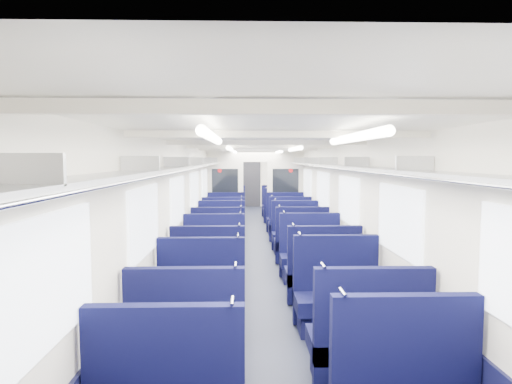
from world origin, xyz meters
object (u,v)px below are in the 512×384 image
object	(u,v)px
bulkhead	(255,188)
seat_15	(295,236)
seat_13	(301,245)
seat_19	(285,221)
seat_14	(221,236)
seat_20	(229,212)
seat_9	(322,277)
seat_18	(226,221)
seat_4	(188,347)
seat_16	(224,228)
seat_6	(200,305)
seat_22	(230,208)
seat_5	(368,347)
seat_7	(337,301)
seat_23	(277,207)
seat_17	(290,227)
seat_11	(310,259)
seat_8	(209,278)
seat_10	(214,261)
end_door	(252,184)
seat_12	(219,245)
seat_21	(280,212)

from	to	relation	value
bulkhead	seat_15	distance (m)	3.17
seat_13	seat_19	bearing A→B (deg)	90.00
seat_14	seat_20	distance (m)	4.34
seat_9	seat_18	bearing A→B (deg)	106.03
seat_9	seat_18	distance (m)	6.01
seat_4	seat_16	bearing A→B (deg)	90.00
seat_6	seat_22	distance (m)	10.02
seat_16	seat_5	bearing A→B (deg)	-76.46
seat_7	seat_6	bearing A→B (deg)	-175.95
seat_18	seat_23	xyz separation A→B (m)	(1.66, 3.27, 0.00)
seat_9	seat_18	size ratio (longest dim) A/B	1.00
seat_14	seat_16	distance (m)	1.16
seat_13	seat_17	world-z (taller)	same
bulkhead	seat_6	bearing A→B (deg)	-96.36
seat_17	seat_20	world-z (taller)	same
seat_15	seat_22	size ratio (longest dim) A/B	1.00
seat_6	seat_11	size ratio (longest dim) A/B	1.00
seat_8	seat_17	world-z (taller)	same
seat_4	seat_8	xyz separation A→B (m)	(0.00, 2.32, 0.00)
seat_4	seat_13	xyz separation A→B (m)	(1.66, 4.68, 0.00)
seat_8	seat_10	size ratio (longest dim) A/B	1.00
end_door	seat_17	size ratio (longest dim) A/B	1.70
bulkhead	seat_12	world-z (taller)	bulkhead
seat_12	seat_19	size ratio (longest dim) A/B	1.00
seat_6	seat_22	world-z (taller)	same
seat_4	seat_6	distance (m)	1.14
seat_12	seat_20	world-z (taller)	same
seat_15	seat_10	bearing A→B (deg)	-125.90
seat_23	bulkhead	bearing A→B (deg)	-106.79
seat_15	seat_23	size ratio (longest dim) A/B	1.00
seat_13	seat_14	xyz separation A→B (m)	(-1.66, 1.02, 0.00)
bulkhead	seat_22	world-z (taller)	bulkhead
seat_19	seat_9	bearing A→B (deg)	-90.00
seat_4	seat_18	world-z (taller)	same
seat_5	seat_7	bearing A→B (deg)	90.00
end_door	seat_10	xyz separation A→B (m)	(-0.83, -11.55, -0.64)
seat_8	seat_20	bearing A→B (deg)	90.00
seat_22	seat_23	world-z (taller)	same
seat_7	seat_14	world-z (taller)	same
seat_11	seat_23	world-z (taller)	same
bulkhead	seat_18	xyz separation A→B (m)	(-0.83, -0.52, -0.87)
seat_10	seat_11	size ratio (longest dim) A/B	1.00
seat_17	end_door	bearing A→B (deg)	95.94
bulkhead	seat_5	bearing A→B (deg)	-84.51
seat_13	seat_22	size ratio (longest dim) A/B	1.00
seat_6	seat_21	distance (m)	9.09
seat_12	seat_4	bearing A→B (deg)	-90.00
seat_15	seat_21	xyz separation A→B (m)	(0.00, 4.42, 0.00)
seat_14	seat_17	distance (m)	2.07
seat_4	seat_10	xyz separation A→B (m)	(0.00, 3.36, 0.00)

